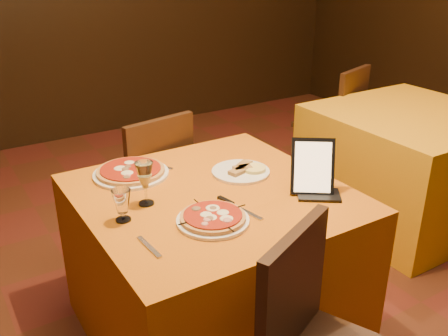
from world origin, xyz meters
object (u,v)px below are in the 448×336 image
wine_glass (145,183)px  tablet (313,166)px  chair_main_far (144,186)px  main_table (213,264)px  side_table (407,165)px  water_glass (122,205)px  chair_side_far (328,123)px  pizza_near (213,219)px  pizza_far (131,172)px

wine_glass → tablet: tablet is taller
chair_main_far → tablet: (0.37, -1.01, 0.41)m
main_table → side_table: bearing=10.0°
wine_glass → water_glass: 0.16m
side_table → chair_side_far: bearing=90.0°
side_table → pizza_near: size_ratio=3.88×
chair_side_far → water_glass: chair_side_far is taller
chair_side_far → chair_main_far: bearing=-8.5°
side_table → tablet: size_ratio=4.51×
side_table → pizza_far: size_ratio=3.14×
chair_side_far → pizza_near: chair_side_far is taller
pizza_near → side_table: bearing=16.0°
pizza_near → wine_glass: size_ratio=1.49×
pizza_far → side_table: bearing=-1.5°
side_table → wine_glass: 2.07m
chair_side_far → water_glass: size_ratio=7.00×
chair_main_far → chair_side_far: bearing=-179.8°
pizza_near → water_glass: (-0.29, 0.20, 0.05)m
main_table → side_table: same height
pizza_far → water_glass: water_glass is taller
side_table → pizza_far: 1.98m
main_table → chair_side_far: chair_side_far is taller
chair_main_far → pizza_near: chair_main_far is taller
chair_side_far → pizza_near: 2.28m
pizza_near → tablet: (0.50, 0.00, 0.10)m
main_table → pizza_far: bearing=123.4°
pizza_near → pizza_far: 0.59m
chair_main_far → pizza_near: size_ratio=3.21×
chair_main_far → wine_glass: size_ratio=4.79×
water_glass → tablet: 0.81m
side_table → pizza_far: (-1.94, 0.05, 0.39)m
pizza_near → chair_side_far: bearing=35.6°
side_table → pizza_far: pizza_far is taller
chair_main_far → chair_side_far: size_ratio=1.00×
water_glass → tablet: bearing=-13.8°
chair_main_far → tablet: size_ratio=3.73×
chair_main_far → pizza_far: (-0.23, -0.43, 0.31)m
main_table → pizza_far: size_ratio=3.14×
pizza_near → pizza_far: size_ratio=0.81×
chair_side_far → main_table: bearing=13.9°
pizza_far → wine_glass: (-0.05, -0.30, 0.08)m
main_table → chair_main_far: size_ratio=1.21×
main_table → water_glass: 0.61m
pizza_far → chair_side_far: bearing=20.8°
chair_side_far → wine_glass: (-2.00, -1.04, 0.39)m
pizza_far → tablet: tablet is taller
chair_main_far → wine_glass: bearing=58.8°
main_table → water_glass: (-0.42, -0.03, 0.44)m
chair_side_far → tablet: 1.92m
side_table → pizza_near: (-1.84, -0.53, 0.39)m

